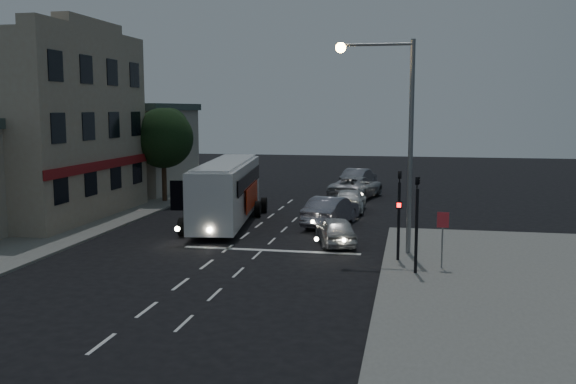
% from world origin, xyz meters
% --- Properties ---
extents(ground, '(120.00, 120.00, 0.00)m').
position_xyz_m(ground, '(0.00, 0.00, 0.00)').
color(ground, black).
extents(sidewalk_near, '(12.00, 24.00, 0.12)m').
position_xyz_m(sidewalk_near, '(13.00, -4.00, 0.06)').
color(sidewalk_near, slate).
rests_on(sidewalk_near, ground).
extents(sidewalk_far, '(12.00, 50.00, 0.12)m').
position_xyz_m(sidewalk_far, '(-13.00, 8.00, 0.06)').
color(sidewalk_far, slate).
rests_on(sidewalk_far, ground).
extents(road_markings, '(8.00, 30.55, 0.01)m').
position_xyz_m(road_markings, '(1.29, 3.31, 0.00)').
color(road_markings, silver).
rests_on(road_markings, ground).
extents(tour_bus, '(3.73, 11.37, 3.42)m').
position_xyz_m(tour_bus, '(-1.84, 8.23, 1.85)').
color(tour_bus, silver).
rests_on(tour_bus, ground).
extents(car_suv, '(2.54, 4.18, 1.33)m').
position_xyz_m(car_suv, '(4.68, 3.80, 0.66)').
color(car_suv, silver).
rests_on(car_suv, ground).
extents(car_sedan_a, '(2.69, 5.12, 1.60)m').
position_xyz_m(car_sedan_a, '(3.86, 8.54, 0.80)').
color(car_sedan_a, gray).
rests_on(car_sedan_a, ground).
extents(car_sedan_b, '(2.00, 4.71, 1.35)m').
position_xyz_m(car_sedan_b, '(4.36, 13.58, 0.68)').
color(car_sedan_b, silver).
rests_on(car_sedan_b, ground).
extents(car_sedan_c, '(3.87, 6.08, 1.56)m').
position_xyz_m(car_sedan_c, '(4.25, 19.59, 0.78)').
color(car_sedan_c, '#AEAEB3').
rests_on(car_sedan_c, ground).
extents(car_extra, '(2.63, 5.16, 1.62)m').
position_xyz_m(car_extra, '(4.01, 24.82, 0.81)').
color(car_extra, gray).
rests_on(car_extra, ground).
extents(traffic_signal_main, '(0.25, 0.35, 4.10)m').
position_xyz_m(traffic_signal_main, '(7.60, 0.78, 2.42)').
color(traffic_signal_main, black).
rests_on(traffic_signal_main, sidewalk_near).
extents(traffic_signal_side, '(0.18, 0.15, 4.10)m').
position_xyz_m(traffic_signal_side, '(8.30, -1.20, 2.42)').
color(traffic_signal_side, black).
rests_on(traffic_signal_side, sidewalk_near).
extents(regulatory_sign, '(0.45, 0.12, 2.20)m').
position_xyz_m(regulatory_sign, '(9.30, -0.24, 1.60)').
color(regulatory_sign, slate).
rests_on(regulatory_sign, sidewalk_near).
extents(streetlight, '(3.32, 0.44, 9.00)m').
position_xyz_m(streetlight, '(7.34, 2.20, 5.73)').
color(streetlight, slate).
rests_on(streetlight, sidewalk_near).
extents(main_building, '(10.12, 12.00, 11.00)m').
position_xyz_m(main_building, '(-13.96, 8.00, 5.16)').
color(main_building, '#9F9583').
rests_on(main_building, sidewalk_far).
extents(low_building_north, '(9.40, 9.40, 6.50)m').
position_xyz_m(low_building_north, '(-13.50, 20.00, 3.39)').
color(low_building_north, '#9E9584').
rests_on(low_building_north, sidewalk_far).
extents(street_tree, '(4.00, 4.00, 6.20)m').
position_xyz_m(street_tree, '(-8.21, 15.02, 4.50)').
color(street_tree, black).
rests_on(street_tree, sidewalk_far).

